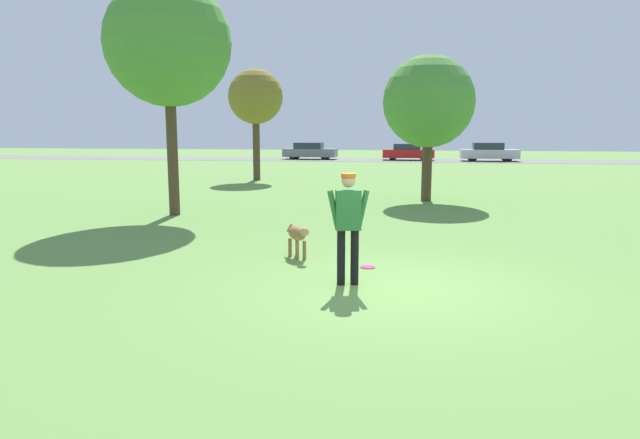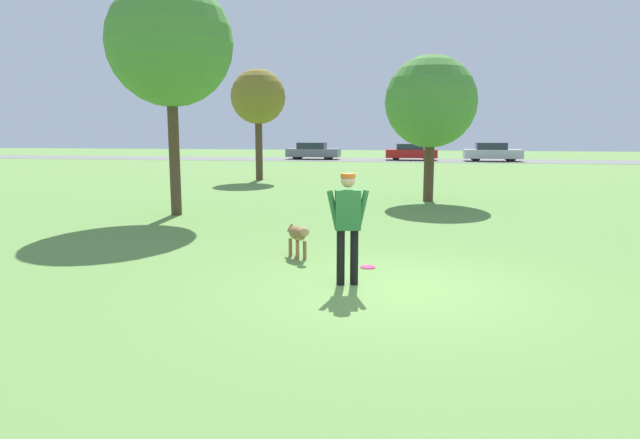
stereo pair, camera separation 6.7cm
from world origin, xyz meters
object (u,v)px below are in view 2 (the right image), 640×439
Objects in this scene: tree_far_left at (258,98)px; parked_car_red at (411,152)px; tree_near_left at (170,44)px; parked_car_grey at (313,151)px; parked_car_silver at (492,152)px; frisbee at (368,267)px; tree_mid_center at (431,102)px; dog at (298,235)px; person at (348,219)px.

tree_far_left reaches higher than parked_car_red.
tree_near_left is 32.15m from parked_car_red.
parked_car_grey is at bearing 176.70° from parked_car_red.
parked_car_grey is at bearing 176.99° from parked_car_silver.
frisbee is 0.05× the size of tree_mid_center.
frisbee is 0.04× the size of tree_near_left.
frisbee is at bearing -100.67° from parked_car_silver.
parked_car_silver is at bearing -7.85° from parked_car_red.
parked_car_red is (7.09, 19.68, -3.32)m from tree_far_left.
dog is 10.23m from tree_mid_center.
parked_car_grey is 14.30m from parked_car_silver.
parked_car_silver is at bearing -0.83° from parked_car_grey.
person is 19.58m from tree_far_left.
tree_far_left reaches higher than frisbee.
person reaches higher than parked_car_silver.
person is 9.59m from tree_near_left.
person is at bearing -100.89° from frisbee.
tree_mid_center reaches higher than parked_car_grey.
tree_near_left reaches higher than tree_mid_center.
parked_car_grey is (-6.34, 36.24, 0.22)m from dog.
parked_car_grey is (-1.70, 31.33, -4.13)m from tree_near_left.
parked_car_silver is (7.95, 35.59, 0.25)m from dog.
tree_mid_center is 28.37m from parked_car_grey.
frisbee is 0.06× the size of parked_car_red.
frisbee is at bearing 32.34° from dog.
dog is 36.20m from parked_car_red.
tree_near_left reaches higher than frisbee.
tree_near_left is (-5.81, 6.66, 3.74)m from person.
parked_car_red reaches higher than dog.
tree_near_left reaches higher than parked_car_silver.
frisbee is 0.05× the size of tree_far_left.
tree_mid_center reaches higher than person.
parked_car_silver is (12.59, 30.68, -4.09)m from tree_near_left.
parked_car_silver is (6.56, 36.15, 0.70)m from frisbee.
tree_near_left is (-4.64, 4.91, 4.35)m from dog.
parked_car_grey is (-7.73, 36.80, 0.66)m from frisbee.
dog is at bearing -71.87° from tree_far_left.
frisbee is 0.06× the size of parked_car_silver.
dog is 0.12× the size of tree_near_left.
parked_car_red is at bearing 89.53° from frisbee.
parked_car_red is (0.30, 36.71, 0.64)m from frisbee.
tree_near_left is at bearing -112.71° from parked_car_silver.
tree_near_left is 1.50× the size of parked_car_silver.
frisbee is at bearing 66.05° from person.
parked_car_red is 0.95× the size of parked_car_silver.
parked_car_silver is at bearing 78.47° from tree_mid_center.
tree_mid_center is at bearing 128.55° from dog.
tree_far_left is (-8.02, 7.02, 0.60)m from tree_mid_center.
frisbee is at bearing -76.35° from parked_car_grey.
parked_car_red is at bearing 174.44° from parked_car_silver.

